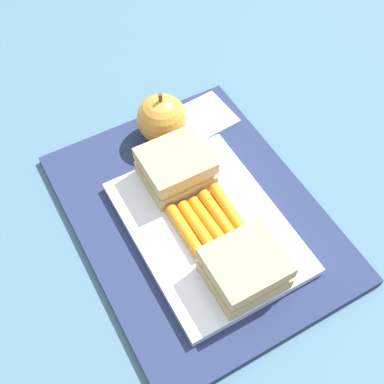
{
  "coord_description": "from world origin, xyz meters",
  "views": [
    {
      "loc": [
        -0.28,
        0.17,
        0.53
      ],
      "look_at": [
        0.01,
        0.0,
        0.04
      ],
      "focal_mm": 47.02,
      "sensor_mm": 36.0,
      "label": 1
    }
  ],
  "objects_px": {
    "sandwich_half_right": "(176,167)",
    "paper_napkin": "(206,116)",
    "sandwich_half_left": "(245,268)",
    "carrot_sticks_bundle": "(208,221)",
    "food_tray": "(207,227)",
    "apple": "(162,119)"
  },
  "relations": [
    {
      "from": "food_tray",
      "to": "apple",
      "type": "bearing_deg",
      "value": -8.03
    },
    {
      "from": "sandwich_half_left",
      "to": "sandwich_half_right",
      "type": "xyz_separation_m",
      "value": [
        0.16,
        0.0,
        0.0
      ]
    },
    {
      "from": "food_tray",
      "to": "apple",
      "type": "xyz_separation_m",
      "value": [
        0.16,
        -0.02,
        0.03
      ]
    },
    {
      "from": "sandwich_half_left",
      "to": "paper_napkin",
      "type": "xyz_separation_m",
      "value": [
        0.24,
        -0.09,
        -0.03
      ]
    },
    {
      "from": "food_tray",
      "to": "sandwich_half_right",
      "type": "relative_size",
      "value": 2.88
    },
    {
      "from": "sandwich_half_right",
      "to": "apple",
      "type": "relative_size",
      "value": 1.03
    },
    {
      "from": "sandwich_half_left",
      "to": "apple",
      "type": "relative_size",
      "value": 1.03
    },
    {
      "from": "sandwich_half_left",
      "to": "apple",
      "type": "bearing_deg",
      "value": -5.39
    },
    {
      "from": "sandwich_half_right",
      "to": "food_tray",
      "type": "bearing_deg",
      "value": 180.0
    },
    {
      "from": "food_tray",
      "to": "sandwich_half_right",
      "type": "xyz_separation_m",
      "value": [
        0.08,
        0.0,
        0.03
      ]
    },
    {
      "from": "sandwich_half_right",
      "to": "paper_napkin",
      "type": "bearing_deg",
      "value": -48.04
    },
    {
      "from": "carrot_sticks_bundle",
      "to": "apple",
      "type": "xyz_separation_m",
      "value": [
        0.16,
        -0.02,
        0.01
      ]
    },
    {
      "from": "food_tray",
      "to": "sandwich_half_left",
      "type": "distance_m",
      "value": 0.08
    },
    {
      "from": "sandwich_half_left",
      "to": "carrot_sticks_bundle",
      "type": "xyz_separation_m",
      "value": [
        0.08,
        -0.0,
        -0.02
      ]
    },
    {
      "from": "sandwich_half_left",
      "to": "sandwich_half_right",
      "type": "relative_size",
      "value": 1.0
    },
    {
      "from": "sandwich_half_right",
      "to": "carrot_sticks_bundle",
      "type": "xyz_separation_m",
      "value": [
        -0.08,
        -0.0,
        -0.02
      ]
    },
    {
      "from": "paper_napkin",
      "to": "sandwich_half_left",
      "type": "bearing_deg",
      "value": 159.04
    },
    {
      "from": "sandwich_half_right",
      "to": "paper_napkin",
      "type": "xyz_separation_m",
      "value": [
        0.08,
        -0.09,
        -0.03
      ]
    },
    {
      "from": "carrot_sticks_bundle",
      "to": "sandwich_half_left",
      "type": "bearing_deg",
      "value": 179.64
    },
    {
      "from": "sandwich_half_left",
      "to": "carrot_sticks_bundle",
      "type": "distance_m",
      "value": 0.08
    },
    {
      "from": "sandwich_half_left",
      "to": "carrot_sticks_bundle",
      "type": "bearing_deg",
      "value": -0.36
    },
    {
      "from": "carrot_sticks_bundle",
      "to": "apple",
      "type": "height_order",
      "value": "apple"
    }
  ]
}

